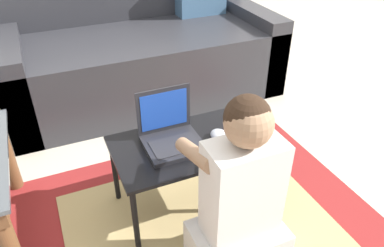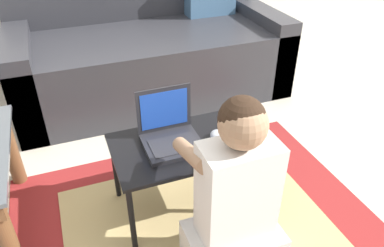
% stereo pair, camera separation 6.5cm
% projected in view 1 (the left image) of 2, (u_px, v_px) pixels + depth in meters
% --- Properties ---
extents(ground_plane, '(16.00, 16.00, 0.00)m').
position_uv_depth(ground_plane, '(213.00, 212.00, 1.77)').
color(ground_plane, beige).
extents(area_rug, '(1.60, 1.34, 0.01)m').
position_uv_depth(area_rug, '(204.00, 232.00, 1.66)').
color(area_rug, maroon).
rests_on(area_rug, ground_plane).
extents(couch, '(1.82, 0.90, 0.82)m').
position_uv_depth(couch, '(142.00, 53.00, 2.65)').
color(couch, '#2D2D33').
rests_on(couch, ground_plane).
extents(laptop_desk, '(0.64, 0.39, 0.37)m').
position_uv_depth(laptop_desk, '(187.00, 151.00, 1.63)').
color(laptop_desk, black).
rests_on(laptop_desk, ground_plane).
extents(laptop, '(0.24, 0.22, 0.23)m').
position_uv_depth(laptop, '(171.00, 136.00, 1.59)').
color(laptop, '#232328').
rests_on(laptop, laptop_desk).
extents(computer_mouse, '(0.07, 0.09, 0.04)m').
position_uv_depth(computer_mouse, '(219.00, 135.00, 1.62)').
color(computer_mouse, '#B2B7C1').
rests_on(computer_mouse, laptop_desk).
extents(person_seated, '(0.36, 0.38, 0.77)m').
position_uv_depth(person_seated, '(240.00, 202.00, 1.36)').
color(person_seated, silver).
rests_on(person_seated, ground_plane).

